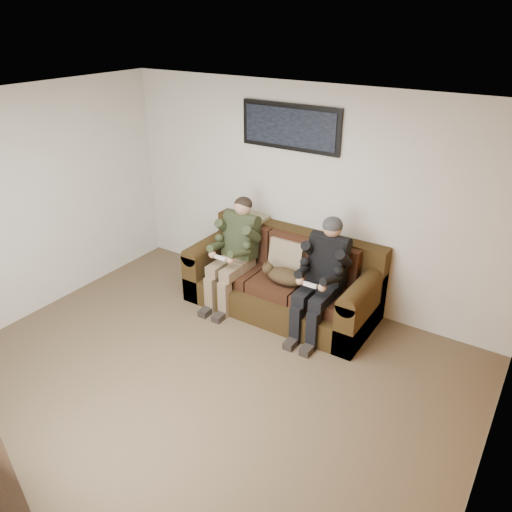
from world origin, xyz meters
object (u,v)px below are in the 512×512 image
Objects in this scene: sofa at (284,281)px; framed_poster at (290,127)px; person_left at (235,246)px; person_right at (323,271)px; cat at (284,276)px.

framed_poster is (-0.20, 0.39, 1.75)m from sofa.
person_right is at bearing 0.02° from person_left.
person_right is at bearing -17.98° from sofa.
person_left is 1.05× the size of framed_poster.
person_left reaches higher than cat.
framed_poster reaches higher than cat.
sofa is 1.72× the size of person_right.
framed_poster reaches higher than person_right.
sofa is 0.73m from person_left.
person_right is 2.00× the size of cat.
sofa is at bearing -62.56° from framed_poster.
cat is (-0.47, -0.02, -0.19)m from person_right.
person_left is 1.53m from framed_poster.
framed_poster is at bearing 143.73° from person_right.
sofa is 0.31m from cat.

